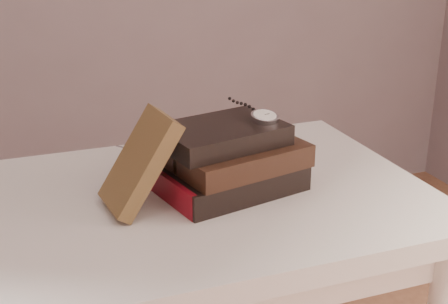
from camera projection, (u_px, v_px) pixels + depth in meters
name	position (u px, v px, depth m)	size (l,w,h in m)	color
table	(158.00, 245.00, 1.16)	(1.00, 0.60, 0.75)	beige
book_stack	(230.00, 160.00, 1.15)	(0.29, 0.22, 0.13)	black
journal	(140.00, 162.00, 1.07)	(0.03, 0.11, 0.18)	#46311A
pocket_watch	(263.00, 116.00, 1.15)	(0.06, 0.16, 0.02)	silver
eyeglasses	(164.00, 149.00, 1.16)	(0.13, 0.14, 0.05)	silver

